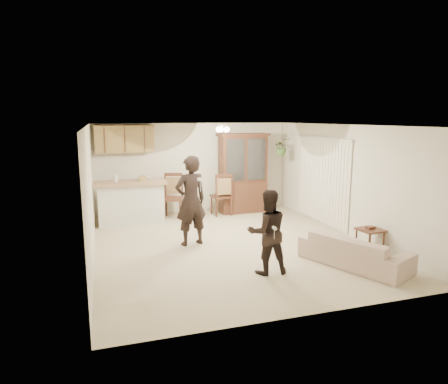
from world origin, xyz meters
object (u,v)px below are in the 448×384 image
object	(u,v)px
sofa	(354,246)
side_table	(370,241)
adult	(191,203)
chair_hutch_right	(221,203)
child	(267,235)
china_hutch	(243,174)
chair_bar	(173,206)
chair_hutch_left	(152,207)

from	to	relation	value
sofa	side_table	world-z (taller)	sofa
adult	chair_hutch_right	world-z (taller)	adult
child	chair_hutch_right	xyz separation A→B (m)	(0.47, 4.25, -0.35)
side_table	chair_hutch_right	distance (m)	4.34
sofa	chair_hutch_right	world-z (taller)	chair_hutch_right
sofa	china_hutch	xyz separation A→B (m)	(-0.49, 4.56, 0.73)
side_table	chair_bar	size ratio (longest dim) A/B	0.46
child	china_hutch	xyz separation A→B (m)	(1.15, 4.41, 0.42)
child	chair_hutch_right	bearing A→B (deg)	-91.72
side_table	adult	bearing A→B (deg)	153.93
adult	chair_bar	xyz separation A→B (m)	(0.04, 2.38, -0.57)
side_table	chair_bar	xyz separation A→B (m)	(-3.22, 3.97, 0.08)
china_hutch	side_table	distance (m)	4.33
chair_hutch_left	sofa	bearing A→B (deg)	-15.23
adult	side_table	world-z (taller)	adult
china_hutch	chair_hutch_left	distance (m)	2.67
china_hutch	adult	bearing A→B (deg)	-130.99
adult	china_hutch	world-z (taller)	china_hutch
sofa	side_table	distance (m)	0.87
sofa	chair_hutch_right	size ratio (longest dim) A/B	1.60
sofa	side_table	bearing A→B (deg)	-78.99
china_hutch	chair_hutch_right	bearing A→B (deg)	-168.27
sofa	chair_hutch_right	distance (m)	4.56
adult	chair_hutch_right	xyz separation A→B (m)	(1.37, 2.32, -0.57)
adult	china_hutch	distance (m)	3.23
child	side_table	world-z (taller)	child
child	china_hutch	world-z (taller)	china_hutch
chair_bar	adult	bearing A→B (deg)	-72.60
china_hutch	side_table	bearing A→B (deg)	-74.96
chair_hutch_left	chair_hutch_right	world-z (taller)	chair_hutch_right
china_hutch	chair_hutch_left	xyz separation A→B (m)	(-2.53, 0.18, -0.83)
child	china_hutch	distance (m)	4.58
child	chair_bar	xyz separation A→B (m)	(-0.86, 4.31, -0.34)
sofa	china_hutch	bearing A→B (deg)	-17.69
adult	child	world-z (taller)	adult
sofa	chair_bar	world-z (taller)	chair_bar
child	adult	bearing A→B (deg)	-60.39
chair_bar	sofa	bearing A→B (deg)	-42.38
china_hutch	chair_hutch_left	bearing A→B (deg)	174.46
sofa	child	distance (m)	1.68
child	chair_hutch_left	xyz separation A→B (m)	(-1.37, 4.59, -0.41)
china_hutch	sofa	bearing A→B (deg)	-85.23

